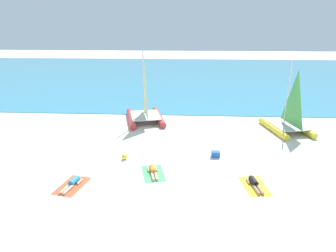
# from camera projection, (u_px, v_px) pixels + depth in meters

# --- Properties ---
(ground_plane) EXTENTS (120.00, 120.00, 0.00)m
(ground_plane) POSITION_uv_depth(u_px,v_px,m) (171.00, 120.00, 24.43)
(ground_plane) COLOR silver
(ocean_water) EXTENTS (120.00, 40.00, 0.05)m
(ocean_water) POSITION_uv_depth(u_px,v_px,m) (178.00, 75.00, 44.32)
(ocean_water) COLOR teal
(ocean_water) RESTS_ON ground
(sailboat_yellow) EXTENTS (3.28, 4.36, 5.12)m
(sailboat_yellow) POSITION_uv_depth(u_px,v_px,m) (288.00, 121.00, 21.61)
(sailboat_yellow) COLOR yellow
(sailboat_yellow) RESTS_ON ground
(sailboat_red) EXTENTS (3.71, 4.86, 5.64)m
(sailboat_red) POSITION_uv_depth(u_px,v_px,m) (145.00, 111.00, 23.75)
(sailboat_red) COLOR #CC3838
(sailboat_red) RESTS_ON ground
(towel_left) EXTENTS (1.47, 2.09, 0.01)m
(towel_left) POSITION_uv_depth(u_px,v_px,m) (72.00, 186.00, 14.61)
(towel_left) COLOR #EA5933
(towel_left) RESTS_ON ground
(sunbather_left) EXTENTS (0.72, 1.56, 0.30)m
(sunbather_left) POSITION_uv_depth(u_px,v_px,m) (73.00, 183.00, 14.62)
(sunbather_left) COLOR #268CCC
(sunbather_left) RESTS_ON towel_left
(towel_middle) EXTENTS (1.51, 2.10, 0.01)m
(towel_middle) POSITION_uv_depth(u_px,v_px,m) (153.00, 173.00, 15.78)
(towel_middle) COLOR #4CB266
(towel_middle) RESTS_ON ground
(sunbather_middle) EXTENTS (0.75, 1.56, 0.30)m
(sunbather_middle) POSITION_uv_depth(u_px,v_px,m) (153.00, 171.00, 15.80)
(sunbather_middle) COLOR orange
(sunbather_middle) RESTS_ON towel_middle
(towel_right) EXTENTS (1.35, 2.03, 0.01)m
(towel_right) POSITION_uv_depth(u_px,v_px,m) (255.00, 186.00, 14.57)
(towel_right) COLOR yellow
(towel_right) RESTS_ON ground
(sunbather_right) EXTENTS (0.62, 1.57, 0.30)m
(sunbather_right) POSITION_uv_depth(u_px,v_px,m) (254.00, 183.00, 14.59)
(sunbather_right) COLOR black
(sunbather_right) RESTS_ON towel_right
(beach_ball) EXTENTS (0.34, 0.34, 0.34)m
(beach_ball) POSITION_uv_depth(u_px,v_px,m) (124.00, 157.00, 17.35)
(beach_ball) COLOR yellow
(beach_ball) RESTS_ON ground
(cooler_box) EXTENTS (0.50, 0.36, 0.36)m
(cooler_box) POSITION_uv_depth(u_px,v_px,m) (216.00, 154.00, 17.66)
(cooler_box) COLOR blue
(cooler_box) RESTS_ON ground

